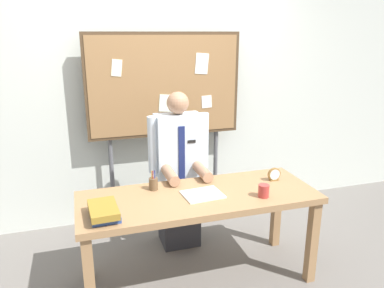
% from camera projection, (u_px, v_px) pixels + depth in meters
% --- Properties ---
extents(ground_plane, '(12.00, 12.00, 0.00)m').
position_uv_depth(ground_plane, '(198.00, 278.00, 3.05)').
color(ground_plane, slate).
extents(back_wall, '(6.40, 0.08, 2.70)m').
position_uv_depth(back_wall, '(160.00, 91.00, 3.83)').
color(back_wall, silver).
rests_on(back_wall, ground_plane).
extents(desk, '(1.81, 0.68, 0.74)m').
position_uv_depth(desk, '(199.00, 206.00, 2.87)').
color(desk, '#9E754C').
rests_on(desk, ground_plane).
extents(person, '(0.55, 0.56, 1.44)m').
position_uv_depth(person, '(179.00, 177.00, 3.39)').
color(person, '#2D2D33').
rests_on(person, ground_plane).
extents(bulletin_board, '(1.51, 0.09, 1.93)m').
position_uv_depth(bulletin_board, '(165.00, 88.00, 3.63)').
color(bulletin_board, '#4C3823').
rests_on(bulletin_board, ground_plane).
extents(book_stack, '(0.20, 0.30, 0.08)m').
position_uv_depth(book_stack, '(104.00, 212.00, 2.47)').
color(book_stack, '#2D4C99').
rests_on(book_stack, desk).
extents(open_notebook, '(0.31, 0.25, 0.01)m').
position_uv_depth(open_notebook, '(203.00, 194.00, 2.83)').
color(open_notebook, white).
rests_on(open_notebook, desk).
extents(desk_clock, '(0.11, 0.04, 0.11)m').
position_uv_depth(desk_clock, '(274.00, 175.00, 3.10)').
color(desk_clock, olive).
rests_on(desk_clock, desk).
extents(coffee_mug, '(0.08, 0.08, 0.10)m').
position_uv_depth(coffee_mug, '(264.00, 191.00, 2.79)').
color(coffee_mug, '#B23833').
rests_on(coffee_mug, desk).
extents(pen_holder, '(0.07, 0.07, 0.16)m').
position_uv_depth(pen_holder, '(153.00, 184.00, 2.92)').
color(pen_holder, brown).
rests_on(pen_holder, desk).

